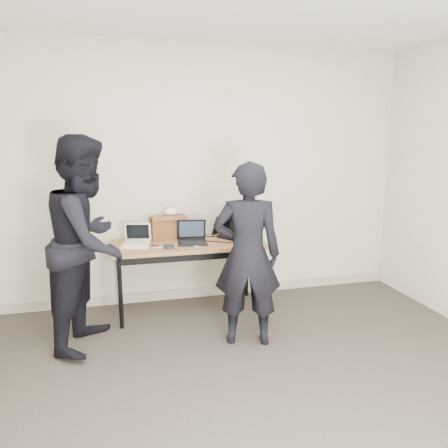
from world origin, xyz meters
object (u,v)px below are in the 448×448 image
object	(u,v)px
desk	(189,249)
person_typist	(247,255)
laptop_center	(192,238)
equipment_box	(244,229)
laptop_right	(230,232)
person_observer	(88,242)
laptop_beige	(137,241)
leather_satchel	(168,227)

from	to	relation	value
desk	person_typist	bearing A→B (deg)	-64.95
laptop_center	equipment_box	xyz separation A→B (m)	(0.60, 0.19, 0.02)
laptop_right	person_observer	world-z (taller)	person_observer
laptop_right	laptop_beige	bearing A→B (deg)	154.04
desk	person_observer	distance (m)	1.07
leather_satchel	person_observer	world-z (taller)	person_observer
person_typist	person_observer	world-z (taller)	person_observer
laptop_beige	leather_satchel	xyz separation A→B (m)	(0.33, 0.21, 0.09)
desk	laptop_beige	xyz separation A→B (m)	(-0.51, 0.02, 0.10)
desk	laptop_center	bearing A→B (deg)	8.07
desk	laptop_center	world-z (taller)	laptop_center
laptop_right	leather_satchel	xyz separation A→B (m)	(-0.65, 0.05, 0.08)
laptop_beige	equipment_box	size ratio (longest dim) A/B	1.20
laptop_beige	equipment_box	distance (m)	1.16
leather_satchel	person_observer	xyz separation A→B (m)	(-0.76, -0.69, 0.05)
laptop_beige	leather_satchel	size ratio (longest dim) A/B	0.80
laptop_beige	leather_satchel	world-z (taller)	leather_satchel
laptop_right	equipment_box	world-z (taller)	laptop_right
leather_satchel	person_typist	distance (m)	1.15
desk	laptop_right	size ratio (longest dim) A/B	3.58
laptop_beige	equipment_box	bearing A→B (deg)	21.08
desk	person_typist	world-z (taller)	person_typist
laptop_beige	person_typist	xyz separation A→B (m)	(0.88, -0.81, 0.02)
desk	laptop_center	distance (m)	0.11
laptop_right	person_typist	bearing A→B (deg)	-131.63
laptop_beige	person_observer	bearing A→B (deg)	-118.71
leather_satchel	person_typist	size ratio (longest dim) A/B	0.24
desk	laptop_beige	world-z (taller)	laptop_beige
laptop_center	equipment_box	distance (m)	0.63
laptop_center	leather_satchel	world-z (taller)	leather_satchel
laptop_center	equipment_box	world-z (taller)	laptop_center
laptop_center	person_observer	bearing A→B (deg)	-147.80
laptop_center	laptop_beige	bearing A→B (deg)	-175.11
laptop_center	laptop_right	world-z (taller)	laptop_right
desk	person_typist	size ratio (longest dim) A/B	0.95
equipment_box	person_observer	bearing A→B (deg)	-157.40
laptop_beige	person_typist	world-z (taller)	person_typist
desk	person_typist	xyz separation A→B (m)	(0.37, -0.79, 0.13)
laptop_beige	laptop_right	distance (m)	1.00
equipment_box	laptop_center	bearing A→B (deg)	-162.59
desk	laptop_center	xyz separation A→B (m)	(0.03, 0.00, 0.11)
laptop_beige	desk	bearing A→B (deg)	10.28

